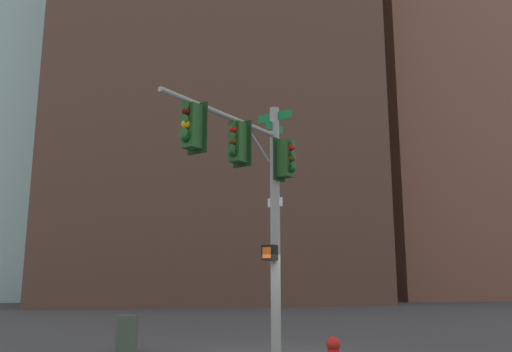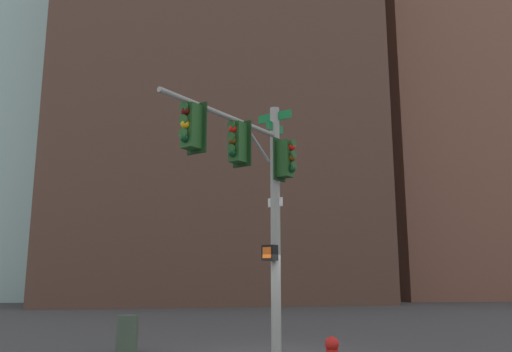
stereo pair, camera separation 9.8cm
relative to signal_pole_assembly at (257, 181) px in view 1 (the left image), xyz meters
The scene contains 5 objects.
signal_pole_assembly is the anchor object (origin of this frame).
litter_bin 5.24m from the signal_pole_assembly, 29.24° to the right, with size 0.56×0.56×0.95m, color #384738.
building_brick_nearside 35.10m from the signal_pole_assembly, 94.71° to the right, with size 24.83×16.89×43.22m, color #4C3328.
building_brick_midblock 47.75m from the signal_pole_assembly, 131.01° to the right, with size 22.89×15.04×40.60m, color brown.
building_brick_farside 58.16m from the signal_pole_assembly, 124.87° to the right, with size 18.35×14.03×32.24m, color #845B47.
Camera 1 is at (3.33, 13.32, 1.90)m, focal length 36.61 mm.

